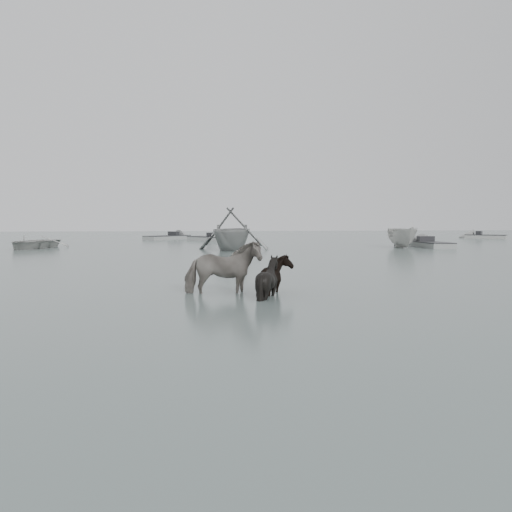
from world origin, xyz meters
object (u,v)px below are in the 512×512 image
pony_dark (278,269)px  rowboat_lead (33,241)px  pony_pinto (223,262)px  pony_black (268,269)px

pony_dark → rowboat_lead: (-13.09, 21.86, -0.14)m
pony_dark → rowboat_lead: size_ratio=0.27×
pony_pinto → rowboat_lead: (-11.66, 21.67, -0.34)m
pony_pinto → pony_dark: pony_pinto is taller
pony_pinto → rowboat_lead: pony_pinto is taller
pony_pinto → rowboat_lead: size_ratio=0.41×
rowboat_lead → pony_dark: bearing=-46.5°
pony_pinto → rowboat_lead: bearing=26.2°
pony_black → pony_pinto: bearing=34.6°
pony_pinto → pony_dark: (1.43, -0.19, -0.20)m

